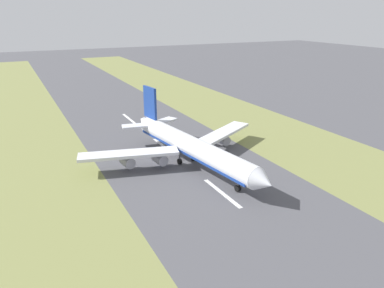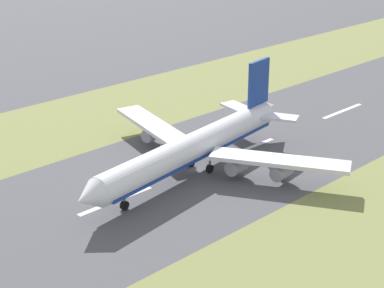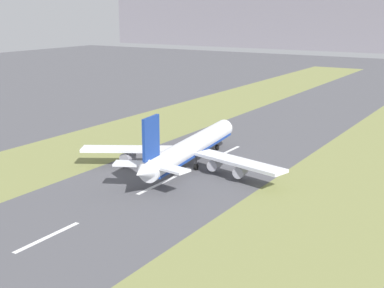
% 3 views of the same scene
% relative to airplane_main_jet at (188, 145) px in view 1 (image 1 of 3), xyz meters
% --- Properties ---
extents(ground_plane, '(800.00, 800.00, 0.00)m').
position_rel_airplane_main_jet_xyz_m(ground_plane, '(0.95, -0.77, -6.02)').
color(ground_plane, '#4C4C51').
extents(grass_median_west, '(40.00, 600.00, 0.01)m').
position_rel_airplane_main_jet_xyz_m(grass_median_west, '(-44.05, -0.77, -6.02)').
color(grass_median_west, olive).
rests_on(grass_median_west, ground).
extents(grass_median_east, '(40.00, 600.00, 0.01)m').
position_rel_airplane_main_jet_xyz_m(grass_median_east, '(45.95, -0.77, -6.02)').
color(grass_median_east, olive).
rests_on(grass_median_east, ground).
extents(centreline_dash_near, '(1.20, 18.00, 0.01)m').
position_rel_airplane_main_jet_xyz_m(centreline_dash_near, '(0.95, -58.11, -6.01)').
color(centreline_dash_near, silver).
rests_on(centreline_dash_near, ground).
extents(centreline_dash_mid, '(1.20, 18.00, 0.01)m').
position_rel_airplane_main_jet_xyz_m(centreline_dash_mid, '(0.95, -18.11, -6.01)').
color(centreline_dash_mid, silver).
rests_on(centreline_dash_mid, ground).
extents(centreline_dash_far, '(1.20, 18.00, 0.01)m').
position_rel_airplane_main_jet_xyz_m(centreline_dash_far, '(0.95, 21.89, -6.01)').
color(centreline_dash_far, silver).
rests_on(centreline_dash_far, ground).
extents(airplane_main_jet, '(63.52, 67.12, 20.20)m').
position_rel_airplane_main_jet_xyz_m(airplane_main_jet, '(0.00, 0.00, 0.00)').
color(airplane_main_jet, silver).
rests_on(airplane_main_jet, ground).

